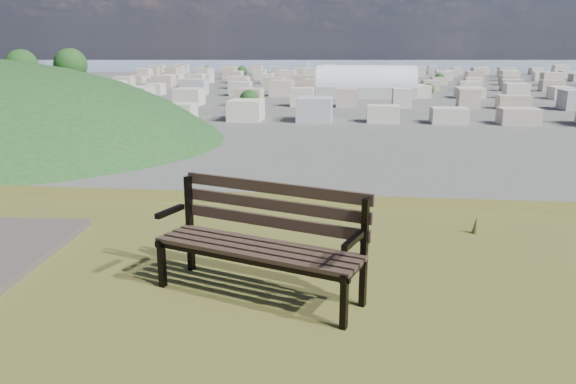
# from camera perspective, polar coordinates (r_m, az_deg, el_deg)

# --- Properties ---
(park_bench) EXTENTS (1.67, 1.02, 0.83)m
(park_bench) POSITION_cam_1_polar(r_m,az_deg,el_deg) (4.25, -2.54, -4.31)
(park_bench) COLOR #3E3024
(park_bench) RESTS_ON hilltop_mesa
(arena) EXTENTS (51.31, 21.71, 21.65)m
(arena) POSITION_cam_1_polar(r_m,az_deg,el_deg) (302.01, 7.89, 10.49)
(arena) COLOR #B6B7B2
(arena) RESTS_ON ground
(city_blocks) EXTENTS (395.00, 361.00, 7.00)m
(city_blocks) POSITION_cam_1_polar(r_m,az_deg,el_deg) (397.52, 6.52, 11.29)
(city_blocks) COLOR beige
(city_blocks) RESTS_ON ground
(city_trees) EXTENTS (406.52, 387.20, 9.98)m
(city_trees) POSITION_cam_1_polar(r_m,az_deg,el_deg) (323.32, 1.70, 10.84)
(city_trees) COLOR #35261A
(city_trees) RESTS_ON ground
(bay_water) EXTENTS (2400.00, 700.00, 0.12)m
(bay_water) POSITION_cam_1_polar(r_m,az_deg,el_deg) (902.79, 6.67, 12.96)
(bay_water) COLOR #838FA7
(bay_water) RESTS_ON ground
(far_hills) EXTENTS (2050.00, 340.00, 60.00)m
(far_hills) POSITION_cam_1_polar(r_m,az_deg,el_deg) (1406.69, 4.18, 14.66)
(far_hills) COLOR #8994AA
(far_hills) RESTS_ON ground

